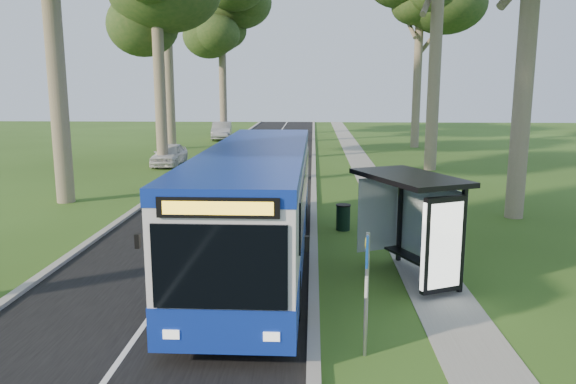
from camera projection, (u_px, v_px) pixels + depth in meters
The scene contains 14 objects.
ground at pixel (314, 265), 15.49m from camera, with size 120.00×120.00×0.00m, color #2D4B17.
road at pixel (237, 194), 25.45m from camera, with size 7.00×100.00×0.02m, color black.
kerb_east at pixel (314, 194), 25.29m from camera, with size 0.25×100.00×0.12m, color #9E9B93.
kerb_west at pixel (160, 192), 25.60m from camera, with size 0.25×100.00×0.12m, color #9E9B93.
centre_line at pixel (237, 194), 25.45m from camera, with size 0.12×100.00×0.01m, color white.
footpath at pixel (380, 195), 25.17m from camera, with size 1.50×100.00×0.02m, color gray.
bus at pixel (257, 205), 15.31m from camera, with size 2.62×12.24×3.24m.
bus_stop_sign at pixel (367, 279), 10.05m from camera, with size 0.11×0.33×2.33m.
bus_shelter at pixel (417, 210), 13.62m from camera, with size 2.86×3.56×2.70m.
litter_bin at pixel (343, 217), 19.14m from camera, with size 0.51×0.51×0.89m.
car_white at pixel (169, 154), 34.41m from camera, with size 1.61×4.00×1.36m, color silver.
car_silver at pixel (222, 131), 50.77m from camera, with size 1.66×4.76×1.57m, color #A1A3A9.
tree_west_e at pixel (221, 11), 50.98m from camera, with size 5.20×5.20×15.54m.
tree_east_d at pixel (420, 15), 42.67m from camera, with size 5.20×5.20×13.61m.
Camera 1 is at (-0.04, -14.85, 4.91)m, focal length 35.00 mm.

